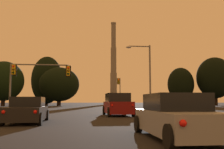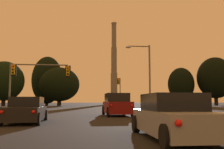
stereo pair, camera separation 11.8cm
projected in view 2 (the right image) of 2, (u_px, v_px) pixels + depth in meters
name	position (u px, v px, depth m)	size (l,w,h in m)	color
sedan_right_lane_third	(174.00, 117.00, 8.31)	(2.04, 4.73, 1.43)	gray
sedan_left_lane_second	(26.00, 111.00, 14.61)	(2.14, 4.76, 1.43)	black
suv_right_lane_front	(117.00, 105.00, 21.88)	(2.16, 4.93, 1.86)	maroon
traffic_light_far_right	(119.00, 88.00, 52.23)	(0.78, 0.50, 5.92)	slate
traffic_light_overhead_left	(32.00, 75.00, 28.00)	(6.51, 0.50, 5.22)	slate
street_lamp	(146.00, 70.00, 29.56)	(2.86, 0.36, 7.58)	slate
smokestack	(114.00, 71.00, 129.45)	(5.18, 5.18, 40.82)	slate
treeline_left_mid	(181.00, 84.00, 79.20)	(7.99, 7.19, 11.44)	black
treeline_far_left	(215.00, 78.00, 79.04)	(11.06, 9.95, 14.57)	black
treeline_right_mid	(60.00, 84.00, 74.02)	(11.25, 10.12, 10.86)	black
treeline_center_left	(4.00, 81.00, 67.93)	(10.18, 9.16, 11.64)	black
treeline_center_right	(47.00, 80.00, 77.27)	(9.07, 8.16, 14.50)	black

